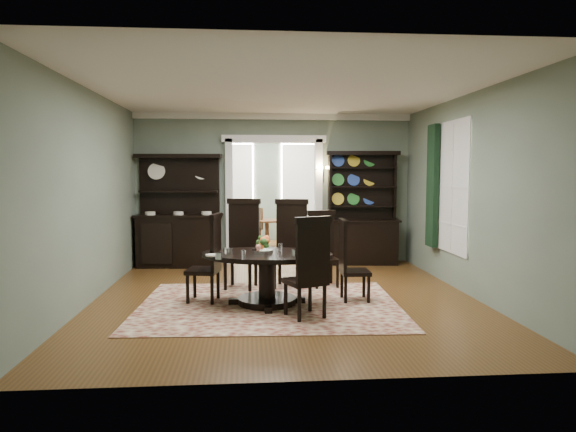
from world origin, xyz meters
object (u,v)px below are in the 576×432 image
(parlor_table, at_px, (267,230))
(sideboard, at_px, (179,227))
(welsh_dresser, at_px, (362,223))
(dining_table, at_px, (267,269))

(parlor_table, bearing_deg, sideboard, -129.97)
(parlor_table, bearing_deg, welsh_dresser, -49.34)
(dining_table, relative_size, sideboard, 0.92)
(dining_table, bearing_deg, sideboard, 128.13)
(sideboard, relative_size, welsh_dresser, 0.97)
(dining_table, height_order, parlor_table, dining_table)
(sideboard, height_order, welsh_dresser, welsh_dresser)
(sideboard, bearing_deg, welsh_dresser, 4.54)
(welsh_dresser, relative_size, parlor_table, 2.99)
(welsh_dresser, bearing_deg, dining_table, -118.36)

